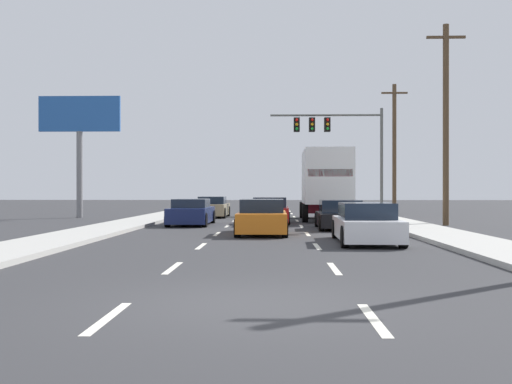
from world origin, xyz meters
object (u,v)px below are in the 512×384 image
(car_navy, at_px, (191,213))
(box_truck, at_px, (325,181))
(car_tan, at_px, (213,208))
(utility_pole_far, at_px, (394,147))
(car_white, at_px, (366,224))
(car_red, at_px, (270,212))
(utility_pole_mid, at_px, (446,122))
(car_orange, at_px, (262,218))
(car_green, at_px, (270,209))
(roadside_billboard, at_px, (80,129))
(car_black, at_px, (340,216))
(traffic_signal_mast, at_px, (331,133))

(car_navy, xyz_separation_m, box_truck, (6.70, 4.45, 1.55))
(car_tan, xyz_separation_m, utility_pole_far, (12.08, 5.35, 4.05))
(car_white, bearing_deg, car_red, 105.73)
(car_tan, bearing_deg, utility_pole_mid, -35.10)
(utility_pole_far, bearing_deg, utility_pole_mid, -91.29)
(car_orange, relative_size, box_truck, 0.58)
(box_truck, relative_size, utility_pole_mid, 0.82)
(box_truck, bearing_deg, utility_pole_far, 58.83)
(car_green, height_order, utility_pole_far, utility_pole_far)
(utility_pole_mid, xyz_separation_m, roadside_billboard, (-19.71, 7.50, 0.51))
(car_tan, distance_m, box_truck, 7.73)
(box_truck, height_order, car_black, box_truck)
(box_truck, xyz_separation_m, roadside_billboard, (-14.47, 3.05, 3.22))
(car_navy, distance_m, traffic_signal_mast, 15.92)
(box_truck, height_order, car_white, box_truck)
(car_red, xyz_separation_m, car_white, (3.08, -10.93, -0.01))
(utility_pole_far, xyz_separation_m, roadside_billboard, (-20.02, -6.12, 0.72))
(car_white, height_order, utility_pole_far, utility_pole_far)
(box_truck, height_order, roadside_billboard, roadside_billboard)
(car_navy, bearing_deg, car_orange, -59.48)
(traffic_signal_mast, bearing_deg, utility_pole_mid, -72.34)
(roadside_billboard, bearing_deg, car_orange, -49.97)
(car_black, bearing_deg, box_truck, 90.16)
(car_navy, distance_m, box_truck, 8.19)
(utility_pole_mid, distance_m, utility_pole_far, 13.63)
(car_white, bearing_deg, utility_pole_mid, 61.56)
(car_black, xyz_separation_m, car_white, (0.07, -6.78, 0.02))
(car_orange, height_order, utility_pole_far, utility_pole_far)
(car_orange, xyz_separation_m, roadside_billboard, (-11.23, 13.37, 4.75))
(car_orange, bearing_deg, car_tan, 103.11)
(car_black, xyz_separation_m, roadside_billboard, (-14.49, 10.23, 4.79))
(car_green, xyz_separation_m, car_orange, (-0.20, -13.61, 0.07))
(car_navy, distance_m, car_orange, 6.82)
(car_navy, bearing_deg, car_tan, 88.84)
(car_tan, bearing_deg, car_white, -69.59)
(car_tan, height_order, car_white, car_tan)
(car_navy, height_order, car_black, car_navy)
(car_orange, bearing_deg, utility_pole_far, 65.74)
(car_green, distance_m, car_white, 17.54)
(car_green, distance_m, utility_pole_far, 11.18)
(car_orange, relative_size, car_white, 0.96)
(box_truck, distance_m, car_black, 7.35)
(utility_pole_far, bearing_deg, car_red, -124.97)
(utility_pole_mid, bearing_deg, car_red, 170.29)
(car_white, bearing_deg, car_orange, 132.37)
(car_green, xyz_separation_m, box_truck, (3.03, -3.29, 1.59))
(utility_pole_far, bearing_deg, car_orange, -114.26)
(car_navy, relative_size, utility_pole_far, 0.51)
(car_red, xyz_separation_m, traffic_signal_mast, (4.12, 11.51, 4.99))
(traffic_signal_mast, relative_size, utility_pole_mid, 0.82)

